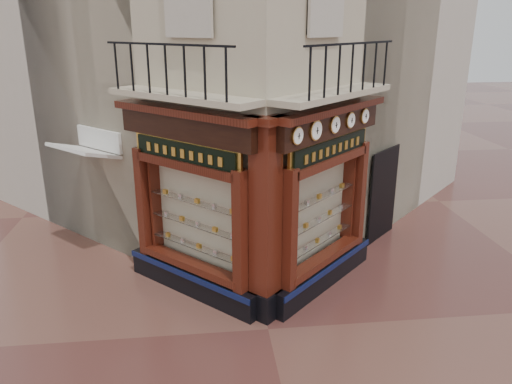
{
  "coord_description": "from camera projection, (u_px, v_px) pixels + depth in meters",
  "views": [
    {
      "loc": [
        -1.14,
        -8.05,
        5.48
      ],
      "look_at": [
        -0.01,
        2.0,
        2.08
      ],
      "focal_mm": 35.0,
      "sensor_mm": 36.0,
      "label": 1
    }
  ],
  "objects": [
    {
      "name": "signboard_left",
      "position": [
        185.0,
        153.0,
        9.73
      ],
      "size": [
        2.09,
        2.09,
        0.56
      ],
      "rotation": [
        0.0,
        0.0,
        2.36
      ],
      "color": "gold",
      "rests_on": "ground"
    },
    {
      "name": "clock_d",
      "position": [
        350.0,
        120.0,
        10.21
      ],
      "size": [
        0.27,
        0.27,
        0.33
      ],
      "rotation": [
        0.0,
        0.0,
        0.79
      ],
      "color": "#BF923F",
      "rests_on": "ground"
    },
    {
      "name": "shopfront_right",
      "position": [
        325.0,
        201.0,
        10.44
      ],
      "size": [
        2.86,
        2.86,
        3.98
      ],
      "rotation": [
        0.0,
        0.0,
        0.79
      ],
      "color": "black",
      "rests_on": "ground"
    },
    {
      "name": "clock_b",
      "position": [
        316.0,
        130.0,
        9.23
      ],
      "size": [
        0.31,
        0.31,
        0.39
      ],
      "rotation": [
        0.0,
        0.0,
        0.79
      ],
      "color": "#BF923F",
      "rests_on": "ground"
    },
    {
      "name": "clock_a",
      "position": [
        297.0,
        136.0,
        8.78
      ],
      "size": [
        0.27,
        0.27,
        0.33
      ],
      "rotation": [
        0.0,
        0.0,
        0.79
      ],
      "color": "#BF923F",
      "rests_on": "ground"
    },
    {
      "name": "clock_e",
      "position": [
        365.0,
        116.0,
        10.68
      ],
      "size": [
        0.27,
        0.27,
        0.33
      ],
      "rotation": [
        0.0,
        0.0,
        0.79
      ],
      "color": "#BF923F",
      "rests_on": "ground"
    },
    {
      "name": "ground",
      "position": [
        268.0,
        329.0,
        9.45
      ],
      "size": [
        80.0,
        80.0,
        0.0
      ],
      "primitive_type": "plane",
      "color": "#532B26",
      "rests_on": "ground"
    },
    {
      "name": "clock_c",
      "position": [
        335.0,
        125.0,
        9.75
      ],
      "size": [
        0.28,
        0.28,
        0.35
      ],
      "rotation": [
        0.0,
        0.0,
        0.79
      ],
      "color": "#BF923F",
      "rests_on": "ground"
    },
    {
      "name": "corner_pilaster",
      "position": [
        265.0,
        224.0,
        9.3
      ],
      "size": [
        0.85,
        0.85,
        3.98
      ],
      "rotation": [
        0.0,
        0.0,
        0.79
      ],
      "color": "black",
      "rests_on": "ground"
    },
    {
      "name": "awning",
      "position": [
        95.0,
        255.0,
        12.49
      ],
      "size": [
        1.85,
        1.85,
        0.35
      ],
      "primitive_type": null,
      "rotation": [
        0.28,
        0.0,
        2.36
      ],
      "color": "silver",
      "rests_on": "ground"
    },
    {
      "name": "neighbour_right",
      "position": [
        309.0,
        24.0,
        16.09
      ],
      "size": [
        11.31,
        11.31,
        11.0
      ],
      "primitive_type": "cube",
      "rotation": [
        0.0,
        0.0,
        0.79
      ],
      "color": "beige",
      "rests_on": "ground"
    },
    {
      "name": "signboard_right",
      "position": [
        331.0,
        149.0,
        10.04
      ],
      "size": [
        2.11,
        2.11,
        0.57
      ],
      "rotation": [
        0.0,
        0.0,
        0.79
      ],
      "color": "gold",
      "rests_on": "ground"
    },
    {
      "name": "main_building",
      "position": [
        239.0,
        4.0,
        13.34
      ],
      "size": [
        11.31,
        11.31,
        12.0
      ],
      "primitive_type": "cube",
      "rotation": [
        0.0,
        0.0,
        0.79
      ],
      "color": "#B8AC8F",
      "rests_on": "ground"
    },
    {
      "name": "balcony",
      "position": [
        259.0,
        94.0,
        9.5
      ],
      "size": [
        5.94,
        2.97,
        1.03
      ],
      "color": "#B8AC8F",
      "rests_on": "ground"
    },
    {
      "name": "neighbour_left",
      "position": [
        154.0,
        24.0,
        15.56
      ],
      "size": [
        11.31,
        11.31,
        11.0
      ],
      "primitive_type": "cube",
      "rotation": [
        0.0,
        0.0,
        0.79
      ],
      "color": "beige",
      "rests_on": "ground"
    },
    {
      "name": "shopfront_left",
      "position": [
        190.0,
        206.0,
        10.15
      ],
      "size": [
        2.86,
        2.86,
        3.98
      ],
      "rotation": [
        0.0,
        0.0,
        2.36
      ],
      "color": "black",
      "rests_on": "ground"
    }
  ]
}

